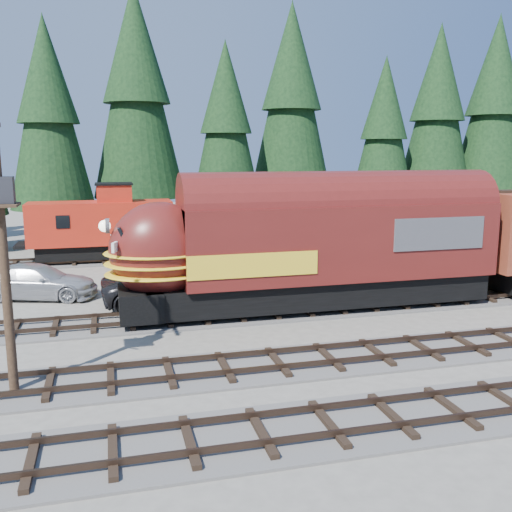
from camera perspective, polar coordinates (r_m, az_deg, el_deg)
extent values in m
plane|color=#6B665B|center=(23.36, 15.08, -7.43)|extent=(120.00, 120.00, 0.00)
cube|color=#4C4947|center=(37.89, -12.51, -0.40)|extent=(32.00, 3.20, 0.08)
cube|color=#38281E|center=(37.14, -12.48, -0.28)|extent=(32.00, 0.08, 0.16)
cube|color=#38281E|center=(38.56, -12.57, 0.11)|extent=(32.00, 0.08, 0.16)
cube|color=yellow|center=(32.22, 6.00, 0.90)|extent=(12.00, 6.00, 3.40)
cube|color=gold|center=(31.91, 6.08, 5.19)|extent=(11.88, 3.30, 1.44)
cube|color=white|center=(29.58, -4.31, 1.05)|extent=(0.06, 2.40, 0.60)
cone|color=black|center=(43.63, -20.07, 13.30)|extent=(5.88, 5.88, 13.39)
cone|color=black|center=(45.50, -11.85, 15.79)|extent=(6.96, 6.96, 15.85)
cone|color=black|center=(44.92, -3.03, 13.03)|extent=(5.51, 5.51, 12.54)
cone|color=black|center=(48.85, 3.57, 15.37)|extent=(6.83, 6.83, 15.56)
cone|color=black|center=(48.72, 12.68, 12.10)|extent=(5.25, 5.25, 11.96)
cone|color=black|center=(51.64, 17.67, 13.62)|extent=(6.27, 6.27, 14.28)
cone|color=black|center=(54.20, 22.73, 13.70)|extent=(6.59, 6.59, 15.01)
cube|color=black|center=(25.64, 6.35, -3.38)|extent=(15.36, 2.75, 1.19)
cube|color=#591714|center=(25.52, 8.26, 1.57)|extent=(14.01, 3.23, 3.23)
ellipsoid|color=#591714|center=(23.64, -9.61, 0.56)|extent=(4.10, 3.17, 3.99)
cube|color=#38383A|center=(27.26, 16.04, 2.64)|extent=(4.31, 3.29, 1.40)
sphere|color=white|center=(23.40, -14.91, 2.92)|extent=(0.47, 0.47, 0.47)
cube|color=black|center=(37.74, -15.10, 0.58)|extent=(7.97, 2.05, 0.89)
cube|color=red|center=(37.48, -15.23, 3.24)|extent=(8.86, 2.57, 2.66)
cube|color=red|center=(37.31, -14.00, 6.14)|extent=(2.13, 1.95, 1.06)
cylinder|color=black|center=(17.62, -23.95, 0.17)|extent=(0.28, 0.28, 8.33)
cube|color=#333338|center=(17.40, -23.94, 6.05)|extent=(0.56, 0.47, 0.74)
imported|color=black|center=(26.68, -8.15, -2.88)|extent=(6.64, 3.13, 1.84)
imported|color=#AAACB2|center=(29.45, -20.99, -2.41)|extent=(6.05, 3.71, 1.64)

